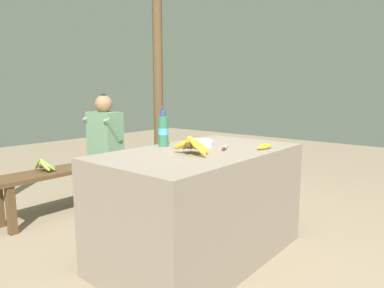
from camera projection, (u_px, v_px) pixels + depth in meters
The scene contains 11 objects.
ground_plane at pixel (200, 255), 2.38m from camera, with size 12.00×12.00×0.00m, color gray.
market_counter at pixel (201, 204), 2.33m from camera, with size 1.41×0.81×0.74m.
banana_bunch_ripe at pixel (192, 144), 2.11m from camera, with size 0.17×0.29×0.13m.
serving_bowl at pixel (201, 143), 2.42m from camera, with size 0.18×0.18×0.05m.
water_bottle at pixel (163, 130), 2.42m from camera, with size 0.07×0.07×0.28m.
loose_banana_front at pixel (264, 147), 2.29m from camera, with size 0.15×0.06×0.04m.
knife at pixel (224, 148), 2.30m from camera, with size 0.20×0.13×0.02m.
wooden_bench at pixel (92, 169), 3.38m from camera, with size 1.86×0.32×0.43m.
seated_vendor at pixel (101, 142), 3.40m from camera, with size 0.41×0.40×1.10m.
banana_bunch_green at pixel (44, 165), 3.00m from camera, with size 0.15×0.24×0.13m.
support_post_far at pixel (158, 88), 4.37m from camera, with size 0.12×0.12×2.35m.
Camera 1 is at (-1.75, -1.39, 1.13)m, focal length 32.00 mm.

